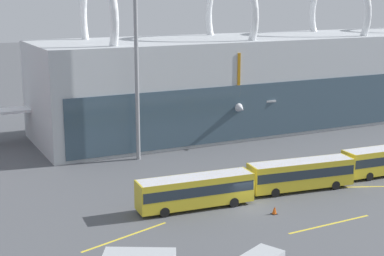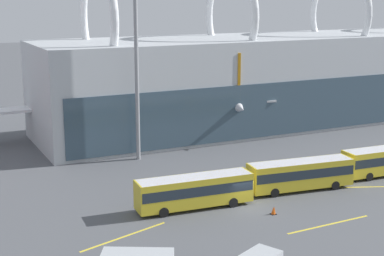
# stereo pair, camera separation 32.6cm
# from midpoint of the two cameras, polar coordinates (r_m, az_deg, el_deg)

# --- Properties ---
(ground_plane) EXTENTS (440.00, 440.00, 0.00)m
(ground_plane) POSITION_cam_midpoint_polar(r_m,az_deg,el_deg) (60.05, 5.38, -7.66)
(ground_plane) COLOR #515459
(airliner_at_gate_far) EXTENTS (40.14, 39.13, 12.94)m
(airliner_at_gate_far) POSITION_cam_midpoint_polar(r_m,az_deg,el_deg) (99.80, 1.31, 3.77)
(airliner_at_gate_far) COLOR white
(airliner_at_gate_far) RESTS_ON ground_plane
(shuttle_bus_0) EXTENTS (12.09, 3.54, 3.30)m
(shuttle_bus_0) POSITION_cam_midpoint_polar(r_m,az_deg,el_deg) (58.94, 0.41, -6.01)
(shuttle_bus_0) COLOR gold
(shuttle_bus_0) RESTS_ON ground_plane
(shuttle_bus_1) EXTENTS (12.15, 4.04, 3.30)m
(shuttle_bus_1) POSITION_cam_midpoint_polar(r_m,az_deg,el_deg) (65.33, 10.61, -4.33)
(shuttle_bus_1) COLOR gold
(shuttle_bus_1) RESTS_ON ground_plane
(lane_stripe_1) EXTENTS (5.78, 2.60, 0.01)m
(lane_stripe_1) POSITION_cam_midpoint_polar(r_m,az_deg,el_deg) (68.88, 17.20, -5.47)
(lane_stripe_1) COLOR yellow
(lane_stripe_1) RESTS_ON ground_plane
(lane_stripe_2) EXTENTS (9.51, 0.51, 0.01)m
(lane_stripe_2) POSITION_cam_midpoint_polar(r_m,az_deg,el_deg) (57.06, 13.29, -9.09)
(lane_stripe_2) COLOR yellow
(lane_stripe_2) RESTS_ON ground_plane
(lane_stripe_4) EXTENTS (9.02, 3.09, 0.01)m
(lane_stripe_4) POSITION_cam_midpoint_polar(r_m,az_deg,el_deg) (53.32, -6.38, -10.41)
(lane_stripe_4) COLOR yellow
(lane_stripe_4) RESTS_ON ground_plane
(traffic_cone_0) EXTENTS (0.43, 0.43, 0.78)m
(traffic_cone_0) POSITION_cam_midpoint_polar(r_m,az_deg,el_deg) (58.48, 8.13, -7.92)
(traffic_cone_0) COLOR black
(traffic_cone_0) RESTS_ON ground_plane
(traffic_cone_2) EXTENTS (0.55, 0.55, 0.74)m
(traffic_cone_2) POSITION_cam_midpoint_polar(r_m,az_deg,el_deg) (58.46, 8.05, -7.94)
(traffic_cone_2) COLOR black
(traffic_cone_2) RESTS_ON ground_plane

